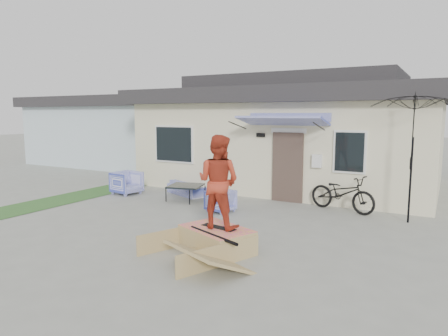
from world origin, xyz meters
The scene contains 13 objects.
ground centered at (0.00, 0.00, 0.00)m, with size 90.00×90.00×0.00m, color gray.
grass_strip centered at (-5.20, 2.00, 0.00)m, with size 1.40×8.00×0.01m, color #305F29.
house centered at (0.00, 7.99, 1.94)m, with size 10.80×8.49×4.10m.
neighbor_house centered at (-10.50, 10.00, 1.78)m, with size 8.60×7.60×3.50m.
loveseat centered at (-2.27, 3.88, 0.30)m, with size 1.56×0.46×0.61m, color #2C3AAF.
armchair_left centered at (-4.05, 2.97, 0.42)m, with size 0.81×0.76×0.84m, color #2C3AAF.
armchair_right centered at (-0.13, 2.37, 0.34)m, with size 0.65×0.61×0.67m, color #2C3AAF.
coffee_table centered at (-1.79, 3.12, 0.24)m, with size 0.97×0.97×0.48m, color black.
bicycle centered at (2.73, 4.07, 0.61)m, with size 0.67×1.92×1.23m, color black.
patio_umbrella centered at (4.43, 3.68, 1.75)m, with size 2.41×2.29×2.20m.
skate_ramp centered at (1.37, -0.41, 0.23)m, with size 1.36×1.81×0.45m, color #A68A54, non-canonical shape.
skateboard centered at (1.39, -0.37, 0.48)m, with size 0.75×0.19×0.05m, color black.
skater centered at (1.39, -0.37, 1.39)m, with size 0.87×0.68×1.79m, color #B43721.
Camera 1 is at (5.19, -6.91, 2.64)m, focal length 32.25 mm.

